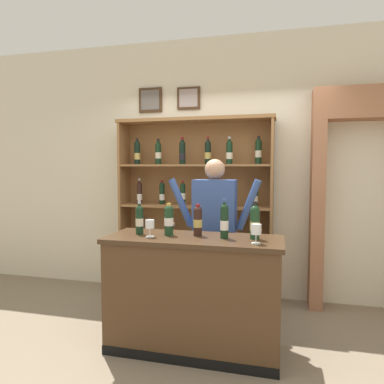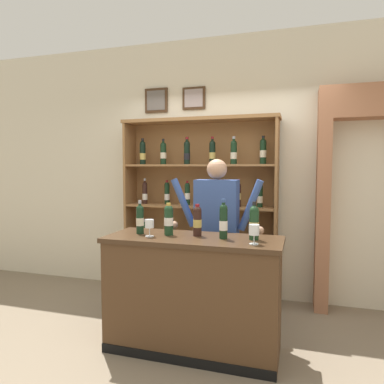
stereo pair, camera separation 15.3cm
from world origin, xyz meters
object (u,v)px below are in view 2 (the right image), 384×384
at_px(tasting_bottle_riserva, 254,222).
at_px(wine_shelf, 200,204).
at_px(tasting_bottle_grappa, 169,219).
at_px(tasting_bottle_bianco, 223,221).
at_px(tasting_bottle_rosso, 197,220).
at_px(wine_glass_spare, 254,230).
at_px(tasting_counter, 193,294).
at_px(shopkeeper, 217,223).
at_px(tasting_bottle_prosecco, 140,219).
at_px(wine_glass_right, 149,224).

bearing_deg(tasting_bottle_riserva, wine_shelf, 123.79).
relative_size(tasting_bottle_grappa, tasting_bottle_bianco, 0.85).
xyz_separation_m(tasting_bottle_rosso, wine_glass_spare, (0.51, -0.19, -0.03)).
height_order(tasting_counter, shopkeeper, shopkeeper).
relative_size(shopkeeper, wine_glass_spare, 10.75).
height_order(tasting_bottle_grappa, tasting_bottle_bianco, tasting_bottle_bianco).
distance_m(tasting_bottle_rosso, tasting_bottle_riserva, 0.49).
xyz_separation_m(shopkeeper, tasting_bottle_bianco, (0.19, -0.56, 0.11)).
bearing_deg(tasting_counter, wine_shelf, 103.00).
height_order(wine_shelf, wine_glass_spare, wine_shelf).
distance_m(tasting_bottle_grappa, tasting_bottle_rosso, 0.25).
distance_m(tasting_bottle_prosecco, tasting_bottle_bianco, 0.76).
distance_m(tasting_bottle_bianco, wine_glass_right, 0.64).
bearing_deg(tasting_bottle_rosso, tasting_bottle_riserva, -2.09).
bearing_deg(tasting_bottle_prosecco, tasting_bottle_rosso, 5.17).
bearing_deg(tasting_bottle_rosso, wine_glass_right, -158.69).
relative_size(shopkeeper, tasting_bottle_bianco, 5.00).
relative_size(tasting_counter, shopkeeper, 0.90).
xyz_separation_m(wine_shelf, shopkeeper, (0.36, -0.66, -0.11)).
bearing_deg(tasting_bottle_riserva, wine_glass_spare, -82.81).
xyz_separation_m(wine_shelf, tasting_counter, (0.29, -1.23, -0.65)).
relative_size(tasting_bottle_prosecco, tasting_bottle_bianco, 0.90).
relative_size(tasting_counter, wine_glass_spare, 9.72).
distance_m(tasting_bottle_bianco, tasting_bottle_riserva, 0.25).
distance_m(tasting_counter, tasting_bottle_bianco, 0.70).
bearing_deg(shopkeeper, tasting_counter, -97.29).
bearing_deg(tasting_bottle_bianco, tasting_bottle_rosso, 168.43).
distance_m(wine_shelf, tasting_bottle_riserva, 1.43).
xyz_separation_m(shopkeeper, tasting_bottle_grappa, (-0.31, -0.55, 0.10)).
relative_size(tasting_bottle_bianco, tasting_bottle_riserva, 1.06).
xyz_separation_m(tasting_bottle_rosso, tasting_bottle_riserva, (0.49, -0.02, 0.01)).
relative_size(shopkeeper, tasting_bottle_prosecco, 5.55).
height_order(wine_glass_spare, wine_glass_right, wine_glass_spare).
bearing_deg(tasting_bottle_prosecco, tasting_bottle_riserva, 1.66).
height_order(tasting_counter, wine_glass_spare, wine_glass_spare).
relative_size(tasting_bottle_prosecco, wine_glass_right, 2.02).
height_order(tasting_counter, tasting_bottle_bianco, tasting_bottle_bianco).
bearing_deg(shopkeeper, tasting_bottle_grappa, -119.21).
bearing_deg(tasting_bottle_grappa, wine_glass_right, -139.39).
bearing_deg(tasting_bottle_rosso, wine_shelf, 104.60).
bearing_deg(tasting_bottle_bianco, tasting_counter, -176.85).
height_order(wine_shelf, tasting_bottle_grappa, wine_shelf).
height_order(tasting_bottle_bianco, wine_glass_spare, tasting_bottle_bianco).
height_order(shopkeeper, tasting_bottle_grappa, shopkeeper).
xyz_separation_m(wine_shelf, tasting_bottle_prosecco, (-0.22, -1.22, -0.02)).
distance_m(wine_shelf, tasting_bottle_prosecco, 1.24).
xyz_separation_m(tasting_counter, tasting_bottle_rosso, (0.02, 0.06, 0.63)).
bearing_deg(wine_glass_right, tasting_bottle_bianco, 9.16).
relative_size(tasting_bottle_prosecco, tasting_bottle_grappa, 1.06).
xyz_separation_m(tasting_bottle_bianco, wine_glass_spare, (0.27, -0.15, -0.04)).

